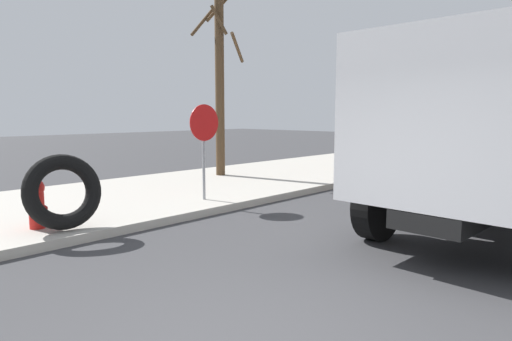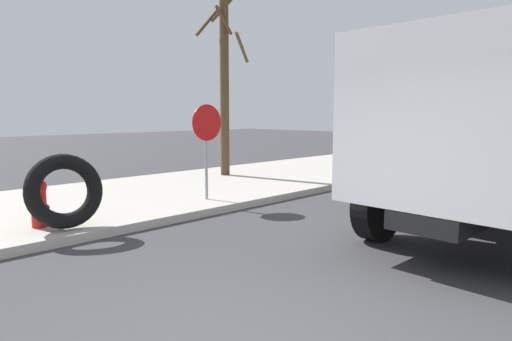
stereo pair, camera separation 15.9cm
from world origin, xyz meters
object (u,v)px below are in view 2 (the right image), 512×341
fire_hydrant (39,202)px  loose_tire (64,191)px  stop_sign (207,134)px  bare_tree (225,72)px

fire_hydrant → loose_tire: loose_tire is taller
fire_hydrant → stop_sign: (3.38, -0.10, 0.97)m
stop_sign → bare_tree: size_ratio=0.33×
loose_tire → bare_tree: (5.97, 2.93, 2.42)m
fire_hydrant → bare_tree: bare_tree is taller
loose_tire → bare_tree: size_ratio=0.20×
loose_tire → stop_sign: size_ratio=0.59×
fire_hydrant → stop_sign: stop_sign is taller
bare_tree → fire_hydrant: bearing=-157.9°
stop_sign → bare_tree: bearing=42.7°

